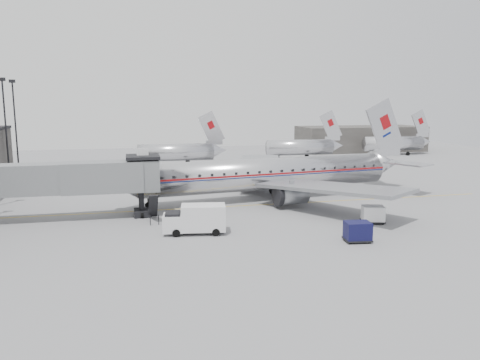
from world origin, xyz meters
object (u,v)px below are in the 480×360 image
at_px(service_van, 195,219).
at_px(ramp_worker, 189,213).
at_px(baggage_cart_white, 373,214).
at_px(airliner, 273,174).
at_px(baggage_cart_navy, 358,231).

distance_m(service_van, ramp_worker, 4.78).
height_order(service_van, ramp_worker, service_van).
xyz_separation_m(baggage_cart_white, ramp_worker, (-17.53, 5.02, -0.14)).
bearing_deg(airliner, baggage_cart_navy, -93.17).
relative_size(service_van, baggage_cart_navy, 2.44).
bearing_deg(ramp_worker, airliner, 15.99).
bearing_deg(airliner, service_van, -138.61).
bearing_deg(baggage_cart_navy, service_van, 163.68).
distance_m(service_van, baggage_cart_white, 17.57).
distance_m(airliner, ramp_worker, 14.58).
bearing_deg(baggage_cart_navy, baggage_cart_white, 57.80).
relative_size(airliner, baggage_cart_navy, 16.31).
bearing_deg(ramp_worker, baggage_cart_navy, -59.64).
relative_size(airliner, baggage_cart_white, 15.34).
bearing_deg(ramp_worker, service_van, -111.39).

